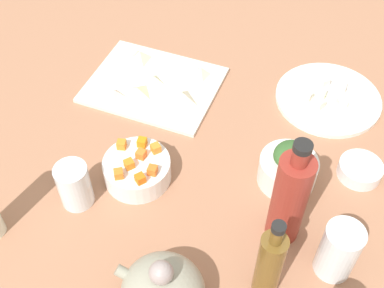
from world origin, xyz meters
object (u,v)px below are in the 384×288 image
bowl_carrots (137,170)px  drinking_glass_2 (339,251)px  bowl_small_side (360,170)px  plate_tofu (328,98)px  bottle_1 (290,198)px  bottle_2 (270,264)px  bowl_greens (287,171)px  cutting_board (154,85)px  drinking_glass_0 (74,185)px

bowl_carrots → drinking_glass_2: 42.78cm
bowl_small_side → plate_tofu: bearing=-63.7°
bottle_1 → bottle_2: bottle_1 is taller
bowl_carrots → bottle_1: bearing=175.6°
drinking_glass_2 → plate_tofu: bearing=-79.2°
bottle_1 → bottle_2: (0.22, 12.23, -2.56)cm
bowl_greens → bottle_2: (-1.83, 24.78, 5.48)cm
plate_tofu → bowl_carrots: 50.36cm
plate_tofu → bottle_1: (2.12, 39.80, 10.61)cm
cutting_board → bowl_carrots: size_ratio=2.23×
drinking_glass_0 → drinking_glass_2: bearing=-176.9°
bowl_greens → bowl_carrots: (29.54, 10.11, -0.57)cm
bowl_greens → bowl_carrots: bearing=18.9°
bowl_carrots → bowl_small_side: bearing=-158.9°
bowl_small_side → drinking_glass_2: drinking_glass_2 is taller
drinking_glass_2 → bowl_small_side: bearing=-94.1°
bottle_1 → drinking_glass_2: bottle_1 is taller
cutting_board → bowl_small_side: (-51.90, 10.54, 1.08)cm
cutting_board → bowl_carrots: bearing=106.4°
cutting_board → plate_tofu: plate_tofu is taller
bowl_small_side → bottle_1: (12.24, 19.31, 9.63)cm
plate_tofu → bottle_2: bottle_2 is taller
bowl_carrots → drinking_glass_2: bearing=171.0°
bowl_small_side → drinking_glass_0: size_ratio=0.92×
cutting_board → bottle_1: bottle_1 is taller
bottle_2 → bowl_greens: bearing=-85.8°
bowl_greens → drinking_glass_2: drinking_glass_2 is taller
bottle_1 → plate_tofu: bearing=-93.1°
bowl_greens → bottle_1: (-2.05, 12.55, 8.05)cm
plate_tofu → drinking_glass_0: (42.82, 46.81, 4.42)cm
plate_tofu → drinking_glass_2: bearing=100.8°
bowl_greens → plate_tofu: bearing=-98.7°
cutting_board → drinking_glass_0: bearing=88.4°
plate_tofu → bowl_greens: size_ratio=2.10×
bottle_2 → drinking_glass_2: size_ratio=1.70×
cutting_board → bowl_greens: bowl_greens is taller
plate_tofu → bottle_2: (2.34, 52.03, 8.04)cm
drinking_glass_2 → drinking_glass_0: bearing=3.1°
bowl_greens → bottle_2: bearing=94.2°
cutting_board → bottle_2: size_ratio=1.51×
bowl_greens → bowl_small_side: 15.88cm
bottle_2 → drinking_glass_2: 13.63cm
plate_tofu → drinking_glass_2: (-8.41, 44.05, 5.48)cm
drinking_glass_2 → cutting_board: bearing=-34.2°
bottle_2 → plate_tofu: bearing=-92.6°
cutting_board → drinking_glass_0: 37.14cm
bowl_small_side → bottle_2: 34.64cm
bowl_small_side → bottle_1: bearing=57.6°
bottle_1 → drinking_glass_2: size_ratio=2.13×
cutting_board → plate_tofu: bearing=-166.6°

